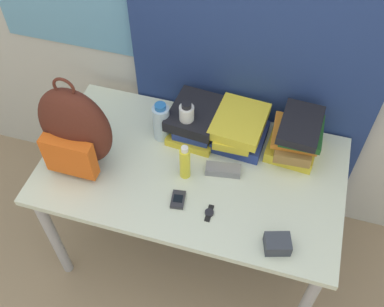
{
  "coord_description": "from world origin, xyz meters",
  "views": [
    {
      "loc": [
        0.33,
        -0.76,
        2.26
      ],
      "look_at": [
        0.0,
        0.37,
        0.81
      ],
      "focal_mm": 42.0,
      "sensor_mm": 36.0,
      "label": 1
    }
  ],
  "objects_px": {
    "sports_bottle": "(187,124)",
    "cell_phone": "(178,200)",
    "backpack": "(75,130)",
    "water_bottle": "(161,122)",
    "sunscreen_bottle": "(185,163)",
    "book_stack_center": "(239,129)",
    "wristwatch": "(209,213)",
    "sunglasses_case": "(223,170)",
    "book_stack_right": "(296,137)",
    "camera_pouch": "(277,244)",
    "book_stack_left": "(196,120)"
  },
  "relations": [
    {
      "from": "sunglasses_case",
      "to": "book_stack_center",
      "type": "bearing_deg",
      "value": 83.92
    },
    {
      "from": "wristwatch",
      "to": "sunscreen_bottle",
      "type": "bearing_deg",
      "value": 133.35
    },
    {
      "from": "book_stack_center",
      "to": "sunglasses_case",
      "type": "height_order",
      "value": "book_stack_center"
    },
    {
      "from": "sunglasses_case",
      "to": "wristwatch",
      "type": "xyz_separation_m",
      "value": [
        -0.0,
        -0.22,
        -0.01
      ]
    },
    {
      "from": "sports_bottle",
      "to": "camera_pouch",
      "type": "relative_size",
      "value": 2.06
    },
    {
      "from": "backpack",
      "to": "book_stack_left",
      "type": "relative_size",
      "value": 1.63
    },
    {
      "from": "sunglasses_case",
      "to": "wristwatch",
      "type": "bearing_deg",
      "value": -90.93
    },
    {
      "from": "backpack",
      "to": "book_stack_right",
      "type": "height_order",
      "value": "backpack"
    },
    {
      "from": "book_stack_left",
      "to": "sunscreen_bottle",
      "type": "height_order",
      "value": "sunscreen_bottle"
    },
    {
      "from": "water_bottle",
      "to": "sunglasses_case",
      "type": "bearing_deg",
      "value": -21.31
    },
    {
      "from": "water_bottle",
      "to": "sports_bottle",
      "type": "height_order",
      "value": "sports_bottle"
    },
    {
      "from": "backpack",
      "to": "book_stack_left",
      "type": "height_order",
      "value": "backpack"
    },
    {
      "from": "backpack",
      "to": "sunscreen_bottle",
      "type": "distance_m",
      "value": 0.47
    },
    {
      "from": "book_stack_right",
      "to": "wristwatch",
      "type": "bearing_deg",
      "value": -123.17
    },
    {
      "from": "sunscreen_bottle",
      "to": "sunglasses_case",
      "type": "distance_m",
      "value": 0.18
    },
    {
      "from": "book_stack_center",
      "to": "water_bottle",
      "type": "distance_m",
      "value": 0.35
    },
    {
      "from": "camera_pouch",
      "to": "sports_bottle",
      "type": "bearing_deg",
      "value": 138.9
    },
    {
      "from": "backpack",
      "to": "water_bottle",
      "type": "bearing_deg",
      "value": 38.67
    },
    {
      "from": "backpack",
      "to": "sports_bottle",
      "type": "xyz_separation_m",
      "value": [
        0.4,
        0.24,
        -0.08
      ]
    },
    {
      "from": "camera_pouch",
      "to": "cell_phone",
      "type": "bearing_deg",
      "value": 167.03
    },
    {
      "from": "book_stack_right",
      "to": "cell_phone",
      "type": "relative_size",
      "value": 2.84
    },
    {
      "from": "sports_bottle",
      "to": "cell_phone",
      "type": "xyz_separation_m",
      "value": [
        0.06,
        -0.32,
        -0.1
      ]
    },
    {
      "from": "water_bottle",
      "to": "sports_bottle",
      "type": "xyz_separation_m",
      "value": [
        0.12,
        0.01,
        0.02
      ]
    },
    {
      "from": "sunscreen_bottle",
      "to": "book_stack_center",
      "type": "bearing_deg",
      "value": 55.9
    },
    {
      "from": "water_bottle",
      "to": "sunscreen_bottle",
      "type": "relative_size",
      "value": 1.11
    },
    {
      "from": "book_stack_center",
      "to": "sunglasses_case",
      "type": "distance_m",
      "value": 0.21
    },
    {
      "from": "backpack",
      "to": "camera_pouch",
      "type": "bearing_deg",
      "value": -11.75
    },
    {
      "from": "cell_phone",
      "to": "camera_pouch",
      "type": "bearing_deg",
      "value": -12.97
    },
    {
      "from": "backpack",
      "to": "cell_phone",
      "type": "distance_m",
      "value": 0.51
    },
    {
      "from": "water_bottle",
      "to": "sports_bottle",
      "type": "relative_size",
      "value": 0.85
    },
    {
      "from": "backpack",
      "to": "wristwatch",
      "type": "bearing_deg",
      "value": -10.37
    },
    {
      "from": "sports_bottle",
      "to": "book_stack_center",
      "type": "bearing_deg",
      "value": 17.1
    },
    {
      "from": "cell_phone",
      "to": "sports_bottle",
      "type": "bearing_deg",
      "value": 100.38
    },
    {
      "from": "wristwatch",
      "to": "camera_pouch",
      "type": "bearing_deg",
      "value": -14.63
    },
    {
      "from": "sunglasses_case",
      "to": "camera_pouch",
      "type": "distance_m",
      "value": 0.4
    },
    {
      "from": "book_stack_center",
      "to": "book_stack_right",
      "type": "xyz_separation_m",
      "value": [
        0.25,
        0.0,
        0.02
      ]
    },
    {
      "from": "water_bottle",
      "to": "sunscreen_bottle",
      "type": "height_order",
      "value": "water_bottle"
    },
    {
      "from": "book_stack_center",
      "to": "camera_pouch",
      "type": "height_order",
      "value": "book_stack_center"
    },
    {
      "from": "book_stack_center",
      "to": "sunscreen_bottle",
      "type": "relative_size",
      "value": 1.54
    },
    {
      "from": "backpack",
      "to": "sunscreen_bottle",
      "type": "xyz_separation_m",
      "value": [
        0.45,
        0.05,
        -0.11
      ]
    },
    {
      "from": "camera_pouch",
      "to": "backpack",
      "type": "bearing_deg",
      "value": 168.25
    },
    {
      "from": "backpack",
      "to": "book_stack_right",
      "type": "bearing_deg",
      "value": 19.41
    },
    {
      "from": "sunscreen_bottle",
      "to": "book_stack_left",
      "type": "bearing_deg",
      "value": 95.28
    },
    {
      "from": "camera_pouch",
      "to": "book_stack_right",
      "type": "bearing_deg",
      "value": 91.3
    },
    {
      "from": "sports_bottle",
      "to": "sunscreen_bottle",
      "type": "bearing_deg",
      "value": -75.56
    },
    {
      "from": "cell_phone",
      "to": "wristwatch",
      "type": "height_order",
      "value": "cell_phone"
    },
    {
      "from": "water_bottle",
      "to": "camera_pouch",
      "type": "relative_size",
      "value": 1.75
    },
    {
      "from": "book_stack_right",
      "to": "sunglasses_case",
      "type": "height_order",
      "value": "book_stack_right"
    },
    {
      "from": "sports_bottle",
      "to": "wristwatch",
      "type": "bearing_deg",
      "value": -60.29
    },
    {
      "from": "water_bottle",
      "to": "book_stack_center",
      "type": "bearing_deg",
      "value": 12.39
    }
  ]
}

